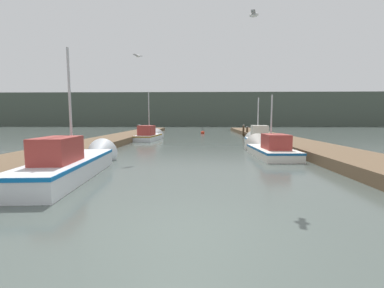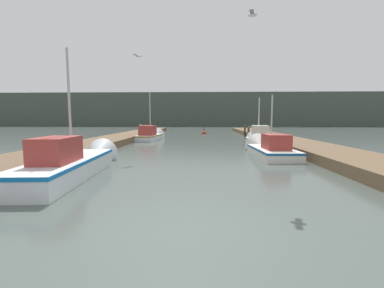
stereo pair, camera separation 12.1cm
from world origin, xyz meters
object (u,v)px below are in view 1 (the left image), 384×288
at_px(mooring_piling_3, 243,130).
at_px(channel_buoy, 203,133).
at_px(fishing_boat_2, 257,140).
at_px(fishing_boat_3, 150,135).
at_px(fishing_boat_1, 268,148).
at_px(mooring_piling_1, 139,132).
at_px(fishing_boat_0, 76,162).
at_px(mooring_piling_0, 247,131).
at_px(seagull_1, 254,15).
at_px(seagull_lead, 138,56).
at_px(mooring_piling_2, 150,131).

bearing_deg(mooring_piling_3, channel_buoy, 137.72).
bearing_deg(fishing_boat_2, fishing_boat_3, 155.28).
height_order(fishing_boat_1, fishing_boat_3, fishing_boat_3).
bearing_deg(mooring_piling_1, channel_buoy, 54.87).
bearing_deg(fishing_boat_0, fishing_boat_3, 86.16).
relative_size(fishing_boat_0, fishing_boat_2, 1.36).
height_order(fishing_boat_2, mooring_piling_0, fishing_boat_2).
bearing_deg(fishing_boat_2, fishing_boat_1, -90.54).
xyz_separation_m(mooring_piling_1, seagull_1, (7.05, -15.14, 4.33)).
bearing_deg(fishing_boat_1, mooring_piling_0, 82.09).
bearing_deg(mooring_piling_1, mooring_piling_0, 21.70).
height_order(fishing_boat_1, mooring_piling_1, fishing_boat_1).
distance_m(fishing_boat_2, mooring_piling_3, 9.75).
bearing_deg(fishing_boat_1, fishing_boat_0, -149.91).
height_order(fishing_boat_2, mooring_piling_3, fishing_boat_2).
relative_size(channel_buoy, seagull_lead, 1.91).
relative_size(fishing_boat_0, seagull_1, 11.54).
height_order(fishing_boat_1, seagull_1, seagull_1).
height_order(mooring_piling_3, channel_buoy, mooring_piling_3).
bearing_deg(fishing_boat_2, mooring_piling_2, 140.20).
bearing_deg(seagull_1, fishing_boat_0, -77.74).
xyz_separation_m(mooring_piling_2, seagull_lead, (2.10, -13.68, 4.56)).
bearing_deg(seagull_1, fishing_boat_1, 178.88).
relative_size(fishing_boat_0, seagull_lead, 12.73).
height_order(mooring_piling_0, seagull_1, seagull_1).
height_order(mooring_piling_1, seagull_1, seagull_1).
height_order(fishing_boat_3, mooring_piling_3, fishing_boat_3).
distance_m(mooring_piling_0, mooring_piling_1, 11.35).
bearing_deg(seagull_lead, fishing_boat_0, 24.28).
bearing_deg(mooring_piling_1, mooring_piling_2, 87.11).
relative_size(mooring_piling_2, seagull_1, 1.91).
distance_m(mooring_piling_3, channel_buoy, 5.84).
xyz_separation_m(fishing_boat_2, seagull_1, (-2.43, -9.88, 4.57)).
relative_size(mooring_piling_2, seagull_lead, 2.11).
bearing_deg(fishing_boat_1, mooring_piling_2, 121.73).
xyz_separation_m(fishing_boat_3, seagull_1, (6.02, -14.65, 4.59)).
xyz_separation_m(mooring_piling_2, seagull_1, (6.86, -19.02, 4.48)).
distance_m(mooring_piling_0, mooring_piling_2, 10.35).
bearing_deg(fishing_boat_1, mooring_piling_3, 83.64).
xyz_separation_m(channel_buoy, seagull_1, (1.17, -23.51, 4.88)).
distance_m(mooring_piling_1, mooring_piling_2, 3.89).
bearing_deg(mooring_piling_0, fishing_boat_1, -96.06).
xyz_separation_m(fishing_boat_1, channel_buoy, (-3.20, 17.88, -0.20)).
bearing_deg(channel_buoy, fishing_boat_2, -75.22).
relative_size(mooring_piling_1, channel_buoy, 1.41).
bearing_deg(fishing_boat_2, seagull_lead, -143.01).
distance_m(mooring_piling_2, mooring_piling_3, 10.01).
relative_size(fishing_boat_0, mooring_piling_3, 5.31).
relative_size(mooring_piling_1, seagull_lead, 2.68).
bearing_deg(fishing_boat_0, seagull_1, -10.83).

